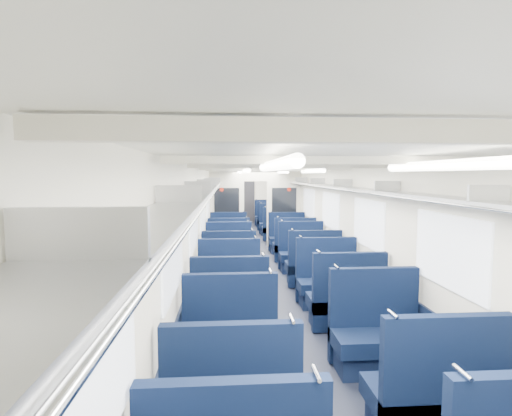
{
  "coord_description": "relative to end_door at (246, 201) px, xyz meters",
  "views": [
    {
      "loc": [
        -0.85,
        -9.0,
        2.2
      ],
      "look_at": [
        -0.02,
        2.52,
        1.22
      ],
      "focal_mm": 27.76,
      "sensor_mm": 36.0,
      "label": 1
    }
  ],
  "objects": [
    {
      "name": "seat_10",
      "position": [
        -0.83,
        -11.53,
        -0.64
      ],
      "size": [
        1.04,
        0.57,
        1.16
      ],
      "color": "#0A1633",
      "rests_on": "floor"
    },
    {
      "name": "dado_left",
      "position": [
        -1.39,
        -8.94,
        -0.65
      ],
      "size": [
        0.03,
        17.9,
        0.7
      ],
      "primitive_type": "cube",
      "color": "black",
      "rests_on": "floor"
    },
    {
      "name": "end_door",
      "position": [
        0.0,
        0.0,
        0.0
      ],
      "size": [
        0.75,
        0.06,
        2.0
      ],
      "primitive_type": "cube",
      "color": "black",
      "rests_on": "floor"
    },
    {
      "name": "seat_9",
      "position": [
        0.83,
        -12.53,
        -0.64
      ],
      "size": [
        1.04,
        0.57,
        1.16
      ],
      "color": "#0A1633",
      "rests_on": "floor"
    },
    {
      "name": "luggage_rack_right",
      "position": [
        1.21,
        -8.94,
        0.97
      ],
      "size": [
        0.36,
        17.4,
        0.18
      ],
      "color": "#B2B5BA",
      "rests_on": "wall_right"
    },
    {
      "name": "seat_6",
      "position": [
        -0.83,
        -13.86,
        -0.64
      ],
      "size": [
        1.04,
        0.57,
        1.16
      ],
      "color": "#0A1633",
      "rests_on": "floor"
    },
    {
      "name": "seat_23",
      "position": [
        0.83,
        -3.61,
        -0.64
      ],
      "size": [
        1.04,
        0.57,
        1.16
      ],
      "color": "#0A1633",
      "rests_on": "floor"
    },
    {
      "name": "seat_27",
      "position": [
        0.83,
        -1.25,
        -0.64
      ],
      "size": [
        1.04,
        0.57,
        1.16
      ],
      "color": "#0A1633",
      "rests_on": "floor"
    },
    {
      "name": "dado_right",
      "position": [
        1.39,
        -8.94,
        -0.65
      ],
      "size": [
        0.03,
        17.9,
        0.7
      ],
      "primitive_type": "cube",
      "color": "black",
      "rests_on": "floor"
    },
    {
      "name": "seat_14",
      "position": [
        -0.83,
        -9.15,
        -0.64
      ],
      "size": [
        1.04,
        0.57,
        1.16
      ],
      "color": "#0A1633",
      "rests_on": "floor"
    },
    {
      "name": "seat_4",
      "position": [
        -0.83,
        -15.01,
        -0.64
      ],
      "size": [
        1.04,
        0.57,
        1.16
      ],
      "color": "#0A1633",
      "rests_on": "floor"
    },
    {
      "name": "seat_17",
      "position": [
        0.83,
        -8.13,
        -0.64
      ],
      "size": [
        1.04,
        0.57,
        1.16
      ],
      "color": "#0A1633",
      "rests_on": "floor"
    },
    {
      "name": "wall_right",
      "position": [
        1.4,
        -8.94,
        0.18
      ],
      "size": [
        0.02,
        18.0,
        2.35
      ],
      "primitive_type": "cube",
      "color": "silver",
      "rests_on": "floor"
    },
    {
      "name": "seat_13",
      "position": [
        0.83,
        -10.35,
        -0.64
      ],
      "size": [
        1.04,
        0.57,
        1.16
      ],
      "color": "#0A1633",
      "rests_on": "floor"
    },
    {
      "name": "seat_25",
      "position": [
        0.83,
        -2.42,
        -0.64
      ],
      "size": [
        1.04,
        0.57,
        1.16
      ],
      "color": "#0A1633",
      "rests_on": "floor"
    },
    {
      "name": "ceiling_fittings",
      "position": [
        0.0,
        -9.2,
        1.29
      ],
      "size": [
        2.7,
        16.06,
        0.11
      ],
      "color": "silver",
      "rests_on": "ceiling"
    },
    {
      "name": "seat_19",
      "position": [
        0.83,
        -6.95,
        -0.64
      ],
      "size": [
        1.04,
        0.57,
        1.16
      ],
      "color": "#0A1633",
      "rests_on": "floor"
    },
    {
      "name": "seat_8",
      "position": [
        -0.83,
        -12.68,
        -0.64
      ],
      "size": [
        1.04,
        0.57,
        1.16
      ],
      "color": "#0A1633",
      "rests_on": "floor"
    },
    {
      "name": "seat_5",
      "position": [
        0.83,
        -14.97,
        -0.64
      ],
      "size": [
        1.04,
        0.57,
        1.16
      ],
      "color": "#0A1633",
      "rests_on": "floor"
    },
    {
      "name": "seat_15",
      "position": [
        0.83,
        -9.14,
        -0.64
      ],
      "size": [
        1.04,
        0.57,
        1.16
      ],
      "color": "#0A1633",
      "rests_on": "floor"
    },
    {
      "name": "wall_far",
      "position": [
        0.0,
        0.06,
        0.18
      ],
      "size": [
        2.8,
        0.02,
        2.35
      ],
      "primitive_type": "cube",
      "color": "silver",
      "rests_on": "floor"
    },
    {
      "name": "wall_left",
      "position": [
        -1.4,
        -8.94,
        0.18
      ],
      "size": [
        0.02,
        18.0,
        2.35
      ],
      "primitive_type": "cube",
      "color": "silver",
      "rests_on": "floor"
    },
    {
      "name": "seat_16",
      "position": [
        -0.83,
        -8.05,
        -0.64
      ],
      "size": [
        1.04,
        0.57,
        1.16
      ],
      "color": "#0A1633",
      "rests_on": "floor"
    },
    {
      "name": "windows",
      "position": [
        0.0,
        -9.4,
        0.42
      ],
      "size": [
        2.78,
        15.6,
        0.75
      ],
      "color": "white",
      "rests_on": "wall_left"
    },
    {
      "name": "seat_20",
      "position": [
        -0.83,
        -4.79,
        -0.64
      ],
      "size": [
        1.04,
        0.57,
        1.16
      ],
      "color": "#0A1633",
      "rests_on": "floor"
    },
    {
      "name": "seat_12",
      "position": [
        -0.83,
        -10.32,
        -0.64
      ],
      "size": [
        1.04,
        0.57,
        1.16
      ],
      "color": "#0A1633",
      "rests_on": "floor"
    },
    {
      "name": "seat_21",
      "position": [
        0.83,
        -4.91,
        -0.64
      ],
      "size": [
        1.04,
        0.57,
        1.16
      ],
      "color": "#0A1633",
      "rests_on": "floor"
    },
    {
      "name": "seat_22",
      "position": [
        -0.83,
        -3.57,
        -0.64
      ],
      "size": [
        1.04,
        0.57,
        1.16
      ],
      "color": "#0A1633",
      "rests_on": "floor"
    },
    {
      "name": "seat_24",
      "position": [
        -0.83,
        -2.42,
        -0.64
      ],
      "size": [
        1.04,
        0.57,
        1.16
      ],
      "color": "#0A1633",
      "rests_on": "floor"
    },
    {
      "name": "seat_11",
      "position": [
        0.83,
        -11.5,
        -0.64
      ],
      "size": [
        1.04,
        0.57,
        1.16
      ],
      "color": "#0A1633",
      "rests_on": "floor"
    },
    {
      "name": "bulkhead",
      "position": [
        -0.0,
        -5.93,
        0.23
      ],
      "size": [
        2.8,
        0.1,
        2.35
      ],
      "color": "silver",
      "rests_on": "floor"
    },
    {
      "name": "floor",
      "position": [
        0.0,
        -8.94,
        -1.0
      ],
      "size": [
        2.8,
        18.0,
        0.01
      ],
      "primitive_type": "cube",
      "color": "black",
      "rests_on": "ground"
    },
    {
      "name": "seat_26",
      "position": [
        -0.83,
        -1.48,
        -0.64
      ],
      "size": [
        1.04,
        0.57,
        1.16
      ],
      "color": "#0A1633",
      "rests_on": "floor"
    },
    {
      "name": "luggage_rack_left",
      "position": [
        -1.21,
        -8.94,
        0.97
      ],
      "size": [
        0.36,
        17.4,
        0.18
      ],
      "color": "#B2B5BA",
      "rests_on": "wall_left"
    },
    {
      "name": "seat_7",
      "position": [
        0.83,
        -13.71,
        -0.64
      ],
      "size": [
        1.04,
        0.57,
        1.16
      ],
      "color": "#0A1633",
      "rests_on": "floor"
    },
    {
      "name": "ceiling",
      "position": [
        0.0,
        -8.94,
        1.35
      ],
      "size": [
        2.8,
        18.0,
        0.01
      ],
      "primitive_type": "cube",
      "color": "white",
      "rests_on": "wall_left"
    },
    {
      "name": "seat_18",
      "position": [
        -0.83,
        -6.81,
        -0.64
      ],
      "size": [
        1.04,
        0.57,
        1.16
      ],
      "color": "#0A1633",
      "rests_on": "floor"
    }
  ]
}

